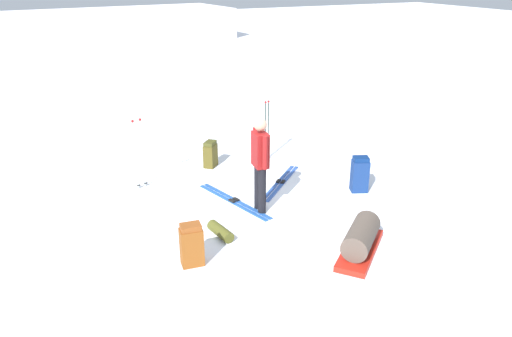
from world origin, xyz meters
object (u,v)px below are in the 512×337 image
(skier_standing, at_px, (260,160))
(gear_sled, at_px, (361,240))
(backpack_large_dark, at_px, (210,154))
(ski_poles_planted_near, at_px, (139,150))
(sleeping_mat_rolled, at_px, (220,231))
(ski_poles_planted_far, at_px, (267,127))
(ski_pair_far, at_px, (234,201))
(ski_pair_near, at_px, (281,182))
(backpack_bright, at_px, (360,174))
(backpack_small_spare, at_px, (192,245))

(skier_standing, distance_m, gear_sled, 2.18)
(backpack_large_dark, bearing_deg, gear_sled, -79.04)
(ski_poles_planted_near, height_order, sleeping_mat_rolled, ski_poles_planted_near)
(backpack_large_dark, relative_size, ski_poles_planted_far, 0.42)
(skier_standing, xyz_separation_m, ski_pair_far, (-0.28, 0.52, -0.94))
(skier_standing, height_order, ski_pair_far, skier_standing)
(ski_pair_near, height_order, backpack_large_dark, backpack_large_dark)
(backpack_bright, height_order, ski_poles_planted_far, ski_poles_planted_far)
(skier_standing, relative_size, backpack_bright, 2.43)
(sleeping_mat_rolled, bearing_deg, ski_poles_planted_far, 51.39)
(ski_pair_far, bearing_deg, backpack_large_dark, 82.95)
(ski_pair_far, distance_m, backpack_bright, 2.46)
(ski_pair_near, bearing_deg, ski_pair_far, -161.94)
(backpack_bright, relative_size, sleeping_mat_rolled, 1.27)
(backpack_large_dark, bearing_deg, backpack_small_spare, -114.53)
(backpack_large_dark, xyz_separation_m, backpack_bright, (2.14, -2.40, 0.06))
(backpack_large_dark, bearing_deg, skier_standing, -88.54)
(ski_pair_far, bearing_deg, skier_standing, -61.31)
(backpack_bright, height_order, ski_poles_planted_near, ski_poles_planted_near)
(ski_pair_near, height_order, backpack_small_spare, backpack_small_spare)
(ski_pair_far, relative_size, ski_poles_planted_far, 1.41)
(ski_poles_planted_near, distance_m, gear_sled, 4.53)
(ski_pair_far, bearing_deg, ski_poles_planted_near, 134.93)
(skier_standing, bearing_deg, gear_sled, -68.24)
(ski_poles_planted_near, bearing_deg, ski_poles_planted_far, 6.16)
(ski_pair_far, bearing_deg, sleeping_mat_rolled, -122.80)
(backpack_small_spare, bearing_deg, ski_poles_planted_far, 49.28)
(backpack_bright, xyz_separation_m, gear_sled, (-1.32, -1.83, -0.12))
(skier_standing, height_order, backpack_small_spare, skier_standing)
(ski_pair_far, xyz_separation_m, ski_poles_planted_far, (1.51, 1.69, 0.73))
(skier_standing, bearing_deg, ski_poles_planted_near, 131.17)
(ski_poles_planted_far, bearing_deg, ski_poles_planted_near, -173.84)
(ski_pair_near, relative_size, sleeping_mat_rolled, 2.65)
(ski_pair_near, xyz_separation_m, sleeping_mat_rolled, (-1.86, -1.45, 0.08))
(ski_pair_near, xyz_separation_m, gear_sled, (-0.13, -2.81, 0.21))
(ski_poles_planted_far, bearing_deg, backpack_large_dark, 174.38)
(gear_sled, bearing_deg, ski_pair_near, 87.28)
(backpack_large_dark, xyz_separation_m, ski_poles_planted_far, (1.29, -0.13, 0.47))
(backpack_bright, height_order, backpack_small_spare, backpack_bright)
(backpack_small_spare, bearing_deg, gear_sled, -18.15)
(backpack_large_dark, relative_size, ski_poles_planted_near, 0.41)
(ski_pair_far, xyz_separation_m, backpack_large_dark, (0.22, 1.81, 0.27))
(backpack_bright, relative_size, gear_sled, 0.53)
(backpack_bright, height_order, sleeping_mat_rolled, backpack_bright)
(ski_poles_planted_far, xyz_separation_m, sleeping_mat_rolled, (-2.20, -2.75, -0.65))
(skier_standing, distance_m, ski_pair_far, 1.11)
(gear_sled, relative_size, sleeping_mat_rolled, 2.38)
(ski_pair_far, bearing_deg, ski_pair_near, 18.06)
(gear_sled, height_order, sleeping_mat_rolled, gear_sled)
(skier_standing, distance_m, backpack_large_dark, 2.43)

